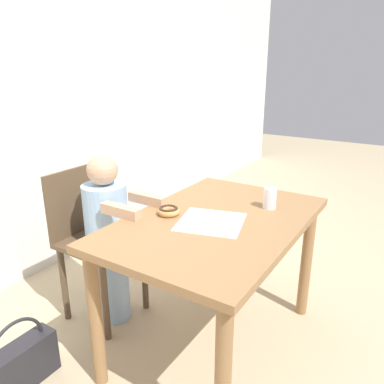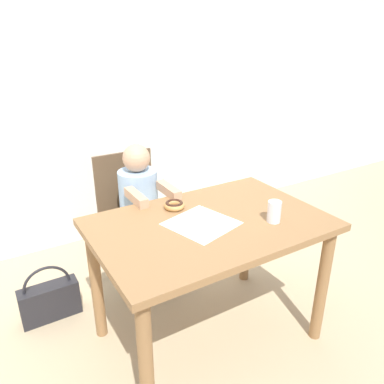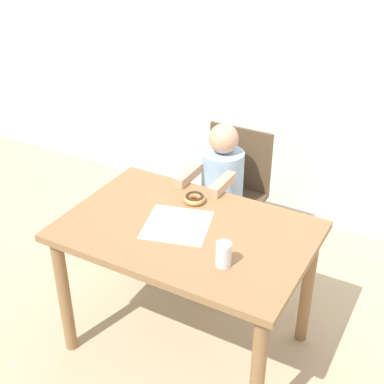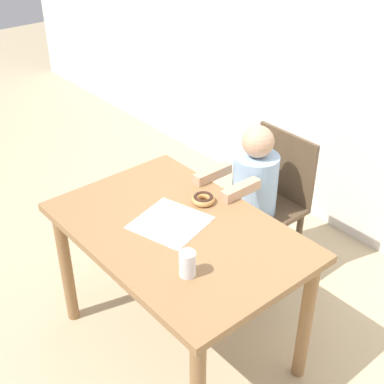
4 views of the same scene
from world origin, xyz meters
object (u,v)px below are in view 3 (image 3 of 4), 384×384
at_px(donut, 195,198).
at_px(handbag, 137,228).
at_px(chair, 229,198).
at_px(child_figure, 221,203).
at_px(cup, 224,254).

distance_m(donut, handbag, 0.95).
bearing_deg(donut, handbag, 149.13).
height_order(chair, donut, chair).
distance_m(chair, child_figure, 0.11).
xyz_separation_m(handbag, cup, (0.96, -0.75, 0.63)).
bearing_deg(cup, chair, 113.49).
relative_size(child_figure, donut, 8.98).
bearing_deg(chair, handbag, -169.31).
distance_m(chair, cup, 0.98).
bearing_deg(child_figure, cup, -63.56).
bearing_deg(cup, handbag, 142.15).
relative_size(chair, child_figure, 0.89).
relative_size(child_figure, cup, 9.09).
distance_m(handbag, cup, 1.37).
distance_m(child_figure, donut, 0.45).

